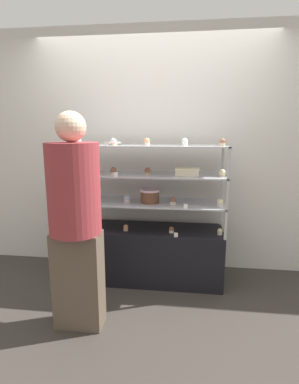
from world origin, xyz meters
TOP-DOWN VIEW (x-y plane):
  - ground_plane at (0.00, 0.00)m, footprint 20.00×20.00m
  - back_wall at (0.00, 0.39)m, footprint 8.00×0.05m
  - display_base at (0.00, 0.00)m, footprint 1.48×0.49m
  - display_riser_lower at (0.00, 0.00)m, footprint 1.48×0.49m
  - display_riser_middle at (0.00, 0.00)m, footprint 1.48×0.49m
  - display_riser_upper at (0.00, 0.00)m, footprint 1.48×0.49m
  - layer_cake_centerpiece at (0.01, -0.04)m, footprint 0.19×0.19m
  - sheet_cake_frosted at (0.37, -0.05)m, footprint 0.22×0.16m
  - cupcake_0 at (-0.68, -0.09)m, footprint 0.05×0.05m
  - cupcake_1 at (-0.23, -0.10)m, footprint 0.05×0.05m
  - cupcake_2 at (0.23, -0.11)m, footprint 0.05×0.05m
  - cupcake_3 at (0.69, -0.11)m, footprint 0.05×0.05m
  - price_tag_0 at (0.28, -0.23)m, footprint 0.04×0.00m
  - cupcake_4 at (-0.67, -0.06)m, footprint 0.06×0.06m
  - cupcake_5 at (-0.22, -0.05)m, footprint 0.06×0.06m
  - cupcake_6 at (0.24, -0.08)m, footprint 0.06×0.06m
  - cupcake_7 at (0.68, -0.11)m, footprint 0.06×0.06m
  - price_tag_1 at (0.36, -0.23)m, footprint 0.04×0.00m
  - cupcake_8 at (-0.67, -0.12)m, footprint 0.06×0.06m
  - cupcake_9 at (-0.34, -0.08)m, footprint 0.06×0.06m
  - cupcake_10 at (-0.01, -0.06)m, footprint 0.06×0.06m
  - cupcake_11 at (0.69, -0.10)m, footprint 0.06×0.06m
  - price_tag_2 at (-0.28, -0.23)m, footprint 0.04×0.00m
  - cupcake_12 at (-0.68, -0.10)m, footprint 0.05×0.05m
  - cupcake_13 at (-0.33, -0.12)m, footprint 0.05×0.05m
  - cupcake_14 at (-0.01, -0.08)m, footprint 0.05×0.05m
  - cupcake_15 at (0.34, -0.05)m, footprint 0.05×0.05m
  - cupcake_16 at (0.67, -0.10)m, footprint 0.05×0.05m
  - price_tag_3 at (-0.37, -0.23)m, footprint 0.04×0.00m
  - donut_glazed at (-0.35, 0.03)m, footprint 0.13×0.13m
  - customer_figure at (-0.46, -0.83)m, footprint 0.39×0.39m

SIDE VIEW (x-z plane):
  - ground_plane at x=0.00m, z-range 0.00..0.00m
  - display_base at x=0.00m, z-range 0.00..0.55m
  - price_tag_0 at x=0.28m, z-range 0.55..0.60m
  - cupcake_0 at x=-0.68m, z-range 0.55..0.61m
  - cupcake_1 at x=-0.23m, z-range 0.55..0.61m
  - cupcake_2 at x=0.23m, z-range 0.55..0.61m
  - cupcake_3 at x=0.69m, z-range 0.55..0.61m
  - display_riser_lower at x=0.00m, z-range 0.68..0.96m
  - price_tag_1 at x=0.36m, z-range 0.83..0.88m
  - cupcake_4 at x=-0.67m, z-range 0.83..0.91m
  - cupcake_5 at x=-0.22m, z-range 0.83..0.91m
  - cupcake_6 at x=0.24m, z-range 0.83..0.91m
  - cupcake_7 at x=0.68m, z-range 0.83..0.91m
  - customer_figure at x=-0.46m, z-range 0.06..1.73m
  - layer_cake_centerpiece at x=0.01m, z-range 0.83..0.97m
  - display_riser_middle at x=0.00m, z-range 0.96..1.24m
  - price_tag_2 at x=-0.28m, z-range 1.11..1.16m
  - cupcake_8 at x=-0.67m, z-range 1.11..1.18m
  - cupcake_9 at x=-0.34m, z-range 1.11..1.18m
  - cupcake_10 at x=-0.01m, z-range 1.11..1.18m
  - cupcake_11 at x=0.69m, z-range 1.11..1.18m
  - sheet_cake_frosted at x=0.37m, z-range 1.11..1.19m
  - back_wall at x=0.00m, z-range 0.00..2.60m
  - display_riser_upper at x=0.00m, z-range 1.24..1.52m
  - donut_glazed at x=-0.35m, z-range 1.39..1.42m
  - price_tag_3 at x=-0.37m, z-range 1.39..1.44m
  - cupcake_12 at x=-0.68m, z-range 1.39..1.46m
  - cupcake_13 at x=-0.33m, z-range 1.39..1.46m
  - cupcake_14 at x=-0.01m, z-range 1.39..1.46m
  - cupcake_15 at x=0.34m, z-range 1.39..1.46m
  - cupcake_16 at x=0.67m, z-range 1.39..1.46m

